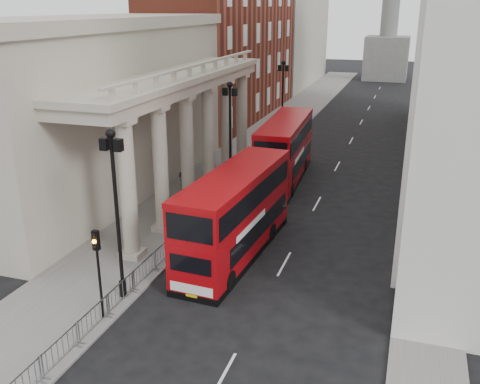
{
  "coord_description": "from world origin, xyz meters",
  "views": [
    {
      "loc": [
        11.93,
        -16.04,
        13.54
      ],
      "look_at": [
        2.44,
        13.0,
        2.84
      ],
      "focal_mm": 40.0,
      "sensor_mm": 36.0,
      "label": 1
    }
  ],
  "objects_px": {
    "pedestrian_b": "(183,177)",
    "pedestrian_c": "(212,165)",
    "pedestrian_a": "(190,190)",
    "lamp_post_mid": "(230,131)",
    "lamp_post_north": "(283,97)",
    "lamp_post_south": "(116,204)",
    "traffic_light": "(97,259)",
    "bus_near": "(236,213)",
    "bus_far": "(285,149)"
  },
  "relations": [
    {
      "from": "lamp_post_south",
      "to": "lamp_post_mid",
      "type": "bearing_deg",
      "value": 90.0
    },
    {
      "from": "bus_far",
      "to": "pedestrian_c",
      "type": "height_order",
      "value": "bus_far"
    },
    {
      "from": "traffic_light",
      "to": "bus_far",
      "type": "xyz_separation_m",
      "value": [
        2.91,
        22.78,
        -0.51
      ]
    },
    {
      "from": "lamp_post_north",
      "to": "traffic_light",
      "type": "relative_size",
      "value": 1.93
    },
    {
      "from": "bus_near",
      "to": "pedestrian_c",
      "type": "relative_size",
      "value": 6.15
    },
    {
      "from": "bus_near",
      "to": "bus_far",
      "type": "relative_size",
      "value": 0.99
    },
    {
      "from": "pedestrian_a",
      "to": "pedestrian_b",
      "type": "distance_m",
      "value": 2.95
    },
    {
      "from": "lamp_post_south",
      "to": "pedestrian_b",
      "type": "bearing_deg",
      "value": 103.5
    },
    {
      "from": "pedestrian_b",
      "to": "pedestrian_c",
      "type": "height_order",
      "value": "pedestrian_c"
    },
    {
      "from": "lamp_post_north",
      "to": "pedestrian_c",
      "type": "distance_m",
      "value": 13.3
    },
    {
      "from": "traffic_light",
      "to": "bus_far",
      "type": "relative_size",
      "value": 0.37
    },
    {
      "from": "lamp_post_south",
      "to": "bus_near",
      "type": "relative_size",
      "value": 0.72
    },
    {
      "from": "bus_far",
      "to": "pedestrian_a",
      "type": "height_order",
      "value": "bus_far"
    },
    {
      "from": "lamp_post_south",
      "to": "pedestrian_a",
      "type": "xyz_separation_m",
      "value": [
        -2.18,
        13.42,
        -3.98
      ]
    },
    {
      "from": "lamp_post_mid",
      "to": "lamp_post_north",
      "type": "bearing_deg",
      "value": 90.0
    },
    {
      "from": "pedestrian_c",
      "to": "bus_far",
      "type": "bearing_deg",
      "value": 39.28
    },
    {
      "from": "lamp_post_south",
      "to": "pedestrian_c",
      "type": "xyz_separation_m",
      "value": [
        -2.85,
        19.59,
        -3.85
      ]
    },
    {
      "from": "lamp_post_south",
      "to": "traffic_light",
      "type": "bearing_deg",
      "value": -87.16
    },
    {
      "from": "traffic_light",
      "to": "bus_near",
      "type": "xyz_separation_m",
      "value": [
        3.55,
        8.34,
        -0.54
      ]
    },
    {
      "from": "lamp_post_north",
      "to": "bus_near",
      "type": "xyz_separation_m",
      "value": [
        3.65,
        -25.67,
        -2.34
      ]
    },
    {
      "from": "lamp_post_mid",
      "to": "lamp_post_north",
      "type": "height_order",
      "value": "same"
    },
    {
      "from": "lamp_post_mid",
      "to": "pedestrian_a",
      "type": "xyz_separation_m",
      "value": [
        -2.18,
        -2.58,
        -3.98
      ]
    },
    {
      "from": "traffic_light",
      "to": "bus_near",
      "type": "bearing_deg",
      "value": 66.95
    },
    {
      "from": "lamp_post_south",
      "to": "pedestrian_b",
      "type": "height_order",
      "value": "lamp_post_south"
    },
    {
      "from": "lamp_post_north",
      "to": "traffic_light",
      "type": "bearing_deg",
      "value": -89.83
    },
    {
      "from": "lamp_post_mid",
      "to": "traffic_light",
      "type": "bearing_deg",
      "value": -89.68
    },
    {
      "from": "lamp_post_south",
      "to": "bus_near",
      "type": "xyz_separation_m",
      "value": [
        3.65,
        6.33,
        -2.34
      ]
    },
    {
      "from": "lamp_post_south",
      "to": "pedestrian_c",
      "type": "height_order",
      "value": "lamp_post_south"
    },
    {
      "from": "lamp_post_north",
      "to": "bus_far",
      "type": "relative_size",
      "value": 0.72
    },
    {
      "from": "bus_near",
      "to": "pedestrian_a",
      "type": "distance_m",
      "value": 9.33
    },
    {
      "from": "lamp_post_north",
      "to": "pedestrian_b",
      "type": "relative_size",
      "value": 4.71
    },
    {
      "from": "traffic_light",
      "to": "pedestrian_b",
      "type": "relative_size",
      "value": 2.43
    },
    {
      "from": "lamp_post_mid",
      "to": "bus_near",
      "type": "height_order",
      "value": "lamp_post_mid"
    },
    {
      "from": "lamp_post_north",
      "to": "pedestrian_a",
      "type": "xyz_separation_m",
      "value": [
        -2.18,
        -18.58,
        -3.98
      ]
    },
    {
      "from": "pedestrian_a",
      "to": "pedestrian_c",
      "type": "distance_m",
      "value": 6.21
    },
    {
      "from": "traffic_light",
      "to": "pedestrian_a",
      "type": "height_order",
      "value": "traffic_light"
    },
    {
      "from": "lamp_post_north",
      "to": "pedestrian_c",
      "type": "xyz_separation_m",
      "value": [
        -2.85,
        -12.41,
        -3.85
      ]
    },
    {
      "from": "lamp_post_south",
      "to": "traffic_light",
      "type": "distance_m",
      "value": 2.71
    },
    {
      "from": "bus_near",
      "to": "pedestrian_c",
      "type": "distance_m",
      "value": 14.85
    },
    {
      "from": "lamp_post_north",
      "to": "pedestrian_b",
      "type": "distance_m",
      "value": 17.02
    },
    {
      "from": "lamp_post_north",
      "to": "lamp_post_south",
      "type": "bearing_deg",
      "value": -90.0
    },
    {
      "from": "bus_far",
      "to": "lamp_post_north",
      "type": "bearing_deg",
      "value": 101.96
    },
    {
      "from": "lamp_post_south",
      "to": "lamp_post_north",
      "type": "bearing_deg",
      "value": 90.0
    },
    {
      "from": "bus_near",
      "to": "bus_far",
      "type": "distance_m",
      "value": 14.45
    },
    {
      "from": "lamp_post_south",
      "to": "pedestrian_b",
      "type": "distance_m",
      "value": 16.79
    },
    {
      "from": "lamp_post_north",
      "to": "bus_near",
      "type": "relative_size",
      "value": 0.72
    },
    {
      "from": "lamp_post_mid",
      "to": "pedestrian_b",
      "type": "bearing_deg",
      "value": -178.11
    },
    {
      "from": "lamp_post_north",
      "to": "bus_near",
      "type": "bearing_deg",
      "value": -81.91
    },
    {
      "from": "lamp_post_south",
      "to": "pedestrian_b",
      "type": "xyz_separation_m",
      "value": [
        -3.81,
        15.87,
        -3.91
      ]
    },
    {
      "from": "pedestrian_a",
      "to": "traffic_light",
      "type": "bearing_deg",
      "value": -91.5
    }
  ]
}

